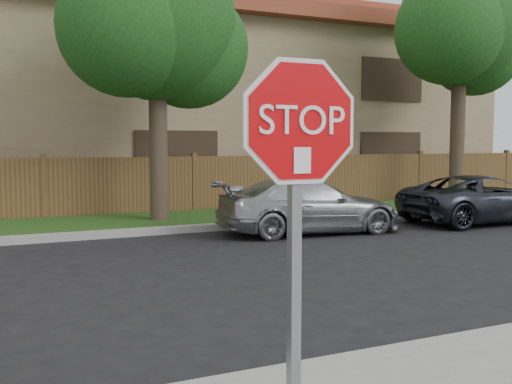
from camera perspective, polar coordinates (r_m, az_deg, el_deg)
far_curb at (r=12.90m, az=-18.04°, el=-4.10°), size 70.00×0.30×0.15m
grass_strip at (r=14.52m, az=-18.84°, el=-3.19°), size 70.00×3.00×0.12m
fence at (r=16.03m, az=-19.53°, el=0.19°), size 70.00×0.12×1.60m
apartment_building at (r=21.61m, az=-21.20°, el=8.53°), size 35.20×9.20×7.20m
tree_mid at (r=14.91m, az=-9.23°, el=15.81°), size 4.80×3.90×7.35m
tree_right at (r=19.84m, az=19.21°, el=14.89°), size 4.80×3.90×8.20m
stop_sign at (r=3.47m, az=4.06°, el=1.39°), size 1.01×0.13×2.55m
sedan_right at (r=13.27m, az=5.10°, el=-1.35°), size 4.26×2.06×1.20m
sedan_far_right at (r=15.94m, az=20.82°, el=-0.62°), size 4.32×2.09×1.18m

